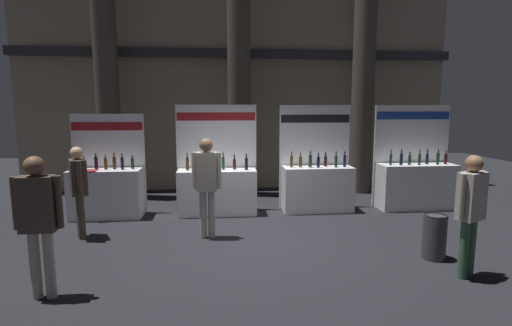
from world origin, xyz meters
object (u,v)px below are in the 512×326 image
object	(u,v)px
trash_bin	(434,237)
visitor_4	(79,184)
exhibitor_booth_3	(415,182)
visitor_0	(38,214)
exhibitor_booth_1	(217,187)
exhibitor_booth_0	(107,189)
visitor_2	(207,179)
exhibitor_booth_2	(317,184)
visitor_3	(471,205)

from	to	relation	value
trash_bin	visitor_4	distance (m)	6.06
exhibitor_booth_3	visitor_0	xyz separation A→B (m)	(-6.73, -3.68, 0.44)
trash_bin	visitor_4	size ratio (longest dim) A/B	0.43
trash_bin	exhibitor_booth_1	bearing A→B (deg)	139.19
exhibitor_booth_1	trash_bin	distance (m)	4.48
visitor_0	exhibitor_booth_3	bearing A→B (deg)	-152.52
trash_bin	visitor_0	distance (m)	5.60
exhibitor_booth_3	trash_bin	distance (m)	3.21
exhibitor_booth_0	visitor_4	world-z (taller)	exhibitor_booth_0
trash_bin	visitor_4	xyz separation A→B (m)	(-5.83, 1.53, 0.64)
trash_bin	visitor_2	world-z (taller)	visitor_2
visitor_0	exhibitor_booth_2	bearing A→B (deg)	-141.10
exhibitor_booth_1	visitor_4	bearing A→B (deg)	-150.36
visitor_0	exhibitor_booth_1	bearing A→B (deg)	-121.34
visitor_0	visitor_2	size ratio (longest dim) A/B	0.98
exhibitor_booth_0	visitor_0	xyz separation A→B (m)	(0.23, -3.60, 0.46)
trash_bin	visitor_3	bearing A→B (deg)	-82.74
exhibitor_booth_0	visitor_2	xyz separation A→B (m)	(2.19, -1.55, 0.48)
visitor_0	visitor_3	distance (m)	5.59
visitor_0	visitor_2	xyz separation A→B (m)	(1.95, 2.04, 0.02)
exhibitor_booth_0	exhibitor_booth_3	xyz separation A→B (m)	(6.97, 0.09, 0.02)
exhibitor_booth_0	visitor_0	distance (m)	3.63
exhibitor_booth_3	visitor_0	distance (m)	7.69
visitor_3	exhibitor_booth_2	bearing A→B (deg)	-97.86
exhibitor_booth_0	exhibitor_booth_2	bearing A→B (deg)	1.27
exhibitor_booth_2	visitor_0	world-z (taller)	exhibitor_booth_2
trash_bin	visitor_4	bearing A→B (deg)	165.32
visitor_2	visitor_0	bearing A→B (deg)	-130.63
visitor_3	visitor_4	size ratio (longest dim) A/B	1.03
exhibitor_booth_1	visitor_2	distance (m)	1.69
exhibitor_booth_3	trash_bin	xyz separation A→B (m)	(-1.23, -2.95, -0.27)
exhibitor_booth_1	exhibitor_booth_3	bearing A→B (deg)	0.35
exhibitor_booth_3	visitor_3	bearing A→B (deg)	-107.54
visitor_4	exhibitor_booth_2	bearing A→B (deg)	-98.66
visitor_2	visitor_3	bearing A→B (deg)	-25.41
exhibitor_booth_2	visitor_4	world-z (taller)	exhibitor_booth_2
trash_bin	visitor_3	world-z (taller)	visitor_3
exhibitor_booth_0	exhibitor_booth_3	distance (m)	6.97
trash_bin	visitor_0	size ratio (longest dim) A/B	0.40
exhibitor_booth_1	visitor_2	world-z (taller)	exhibitor_booth_1
visitor_0	visitor_2	distance (m)	2.83
exhibitor_booth_1	visitor_2	xyz separation A→B (m)	(-0.17, -1.61, 0.48)
exhibitor_booth_1	exhibitor_booth_3	xyz separation A→B (m)	(4.61, 0.03, 0.02)
exhibitor_booth_0	visitor_3	xyz separation A→B (m)	(5.82, -3.53, 0.42)
visitor_3	visitor_2	bearing A→B (deg)	-54.64
exhibitor_booth_0	exhibitor_booth_1	size ratio (longest dim) A/B	0.92
exhibitor_booth_2	exhibitor_booth_3	xyz separation A→B (m)	(2.34, -0.01, 0.01)
visitor_3	visitor_4	bearing A→B (deg)	-46.50
exhibitor_booth_3	visitor_4	world-z (taller)	exhibitor_booth_3
exhibitor_booth_0	exhibitor_booth_3	size ratio (longest dim) A/B	0.92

